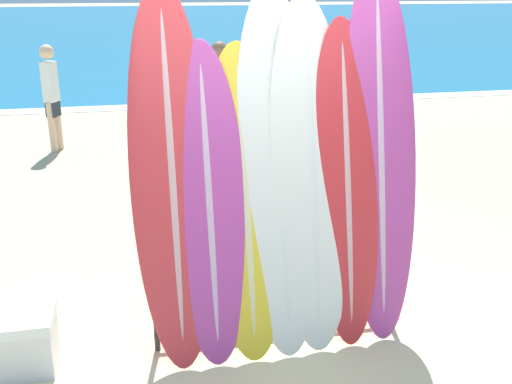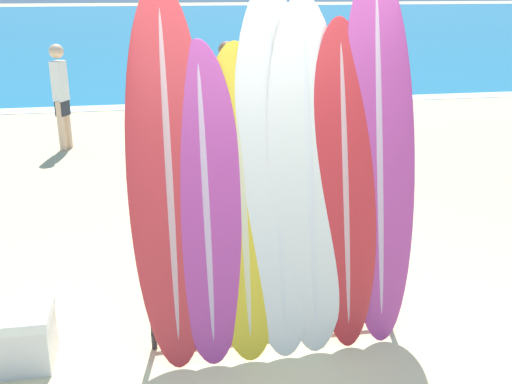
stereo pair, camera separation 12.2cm
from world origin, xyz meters
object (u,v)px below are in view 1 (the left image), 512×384
surfboard_rack (279,281)px  person_near_water (51,94)px  surfboard_slot_1 (209,203)px  cooler_box (20,341)px  surfboard_slot_3 (279,171)px  surfboard_slot_4 (311,175)px  surfboard_slot_6 (380,156)px  surfboard_slot_0 (172,176)px  person_far_left (139,78)px  surfboard_slot_5 (346,185)px  surfboard_slot_2 (246,202)px  person_mid_beach (220,98)px

surfboard_rack → person_near_water: (-2.13, 5.74, 0.43)m
surfboard_slot_1 → cooler_box: 1.56m
surfboard_slot_3 → surfboard_slot_4: 0.22m
surfboard_slot_3 → surfboard_slot_6: 0.73m
cooler_box → surfboard_rack: bearing=0.6°
surfboard_slot_6 → surfboard_rack: bearing=-173.4°
surfboard_slot_0 → person_near_water: bearing=104.1°
surfboard_slot_1 → person_far_left: 7.36m
surfboard_slot_4 → surfboard_slot_6: size_ratio=0.92×
surfboard_slot_5 → surfboard_slot_6: size_ratio=0.86×
surfboard_slot_2 → surfboard_slot_3: (0.25, 0.05, 0.19)m
person_near_water → cooler_box: person_near_water is taller
surfboard_slot_2 → surfboard_slot_3: size_ratio=0.85×
surfboard_rack → surfboard_slot_0: size_ratio=0.72×
surfboard_slot_1 → surfboard_slot_6: size_ratio=0.81×
person_near_water → person_far_left: (1.33, 1.65, -0.04)m
surfboard_slot_2 → cooler_box: bearing=-177.6°
surfboard_slot_2 → person_far_left: size_ratio=1.38×
cooler_box → surfboard_slot_1: bearing=2.5°
surfboard_slot_0 → surfboard_slot_6: (1.46, -0.02, 0.06)m
surfboard_slot_0 → person_far_left: (-0.08, 7.29, -0.42)m
surfboard_slot_4 → person_near_water: (-2.37, 5.67, -0.33)m
surfboard_slot_6 → person_mid_beach: (-0.47, 4.48, -0.37)m
surfboard_rack → surfboard_slot_5: 0.83m
person_mid_beach → surfboard_slot_0: bearing=159.3°
surfboard_slot_1 → surfboard_slot_5: 0.97m
surfboard_slot_3 → surfboard_slot_5: size_ratio=1.10×
surfboard_slot_0 → cooler_box: bearing=-173.7°
person_far_left → surfboard_slot_0: bearing=-72.4°
surfboard_slot_0 → surfboard_slot_4: surfboard_slot_0 is taller
surfboard_slot_6 → surfboard_slot_1: bearing=-177.8°
surfboard_slot_3 → surfboard_slot_4: bearing=-8.4°
surfboard_rack → person_mid_beach: size_ratio=1.05×
surfboard_slot_0 → surfboard_slot_1: size_ratio=1.18×
surfboard_rack → person_far_left: bearing=96.2°
surfboard_slot_2 → surfboard_slot_4: size_ratio=0.87×
surfboard_rack → surfboard_slot_4: (0.24, 0.07, 0.75)m
surfboard_slot_1 → surfboard_slot_3: size_ratio=0.86×
surfboard_slot_3 → person_near_water: bearing=110.8°
surfboard_slot_0 → cooler_box: size_ratio=5.38×
person_near_water → surfboard_slot_5: bearing=51.5°
surfboard_slot_6 → person_far_left: surfboard_slot_6 is taller
surfboard_slot_1 → surfboard_slot_4: bearing=2.2°
surfboard_slot_0 → surfboard_slot_1: surfboard_slot_0 is taller
surfboard_slot_5 → surfboard_rack: bearing=-175.6°
surfboard_slot_1 → person_far_left: surfboard_slot_1 is taller
surfboard_slot_1 → person_far_left: bearing=92.5°
surfboard_slot_4 → surfboard_slot_0: bearing=178.0°
surfboard_slot_0 → surfboard_slot_2: surfboard_slot_0 is taller
surfboard_slot_1 → person_mid_beach: (0.75, 4.52, -0.13)m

